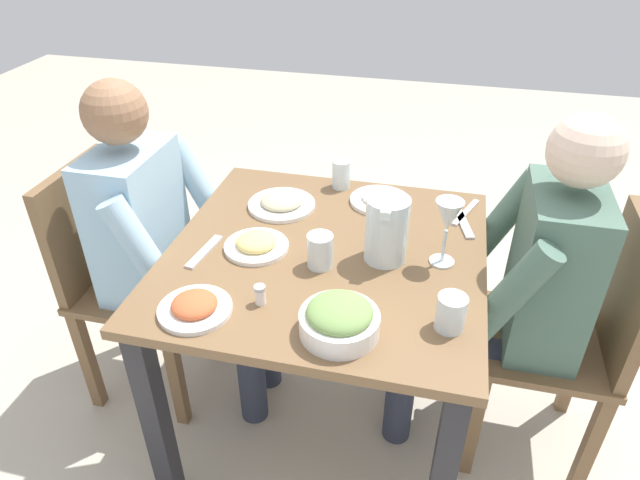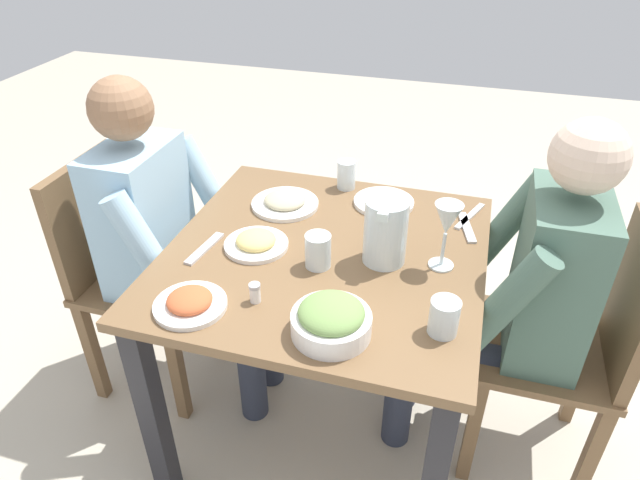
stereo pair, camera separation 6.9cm
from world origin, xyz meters
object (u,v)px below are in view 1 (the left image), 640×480
at_px(diner_near, 513,285).
at_px(water_glass_near_left, 321,251).
at_px(chair_near, 575,333).
at_px(plate_fries, 256,244).
at_px(plate_yoghurt, 380,199).
at_px(water_glass_by_pitcher, 341,174).
at_px(wine_glass, 448,219).
at_px(dining_table, 326,285).
at_px(plate_beans, 282,203).
at_px(water_glass_near_right, 451,313).
at_px(salt_shaker, 260,295).
at_px(plate_rice_curry, 195,307).
at_px(salad_bowl, 339,319).
at_px(diner_far, 167,243).
at_px(chair_far, 119,271).
at_px(water_pitcher, 387,229).

bearing_deg(diner_near, water_glass_near_left, 107.01).
distance_m(chair_near, plate_fries, 0.99).
xyz_separation_m(plate_yoghurt, water_glass_by_pitcher, (0.08, 0.15, 0.03)).
height_order(chair_near, wine_glass, wine_glass).
bearing_deg(plate_yoghurt, dining_table, 160.83).
bearing_deg(water_glass_near_left, plate_beans, 34.98).
relative_size(water_glass_near_right, water_glass_near_left, 0.94).
height_order(diner_near, plate_fries, diner_near).
relative_size(plate_fries, water_glass_near_right, 2.04).
bearing_deg(salt_shaker, water_glass_near_left, -30.02).
bearing_deg(plate_fries, plate_rice_curry, 169.10).
bearing_deg(water_glass_near_right, diner_near, -28.41).
distance_m(salad_bowl, plate_yoghurt, 0.64).
distance_m(diner_far, plate_rice_curry, 0.50).
relative_size(chair_far, plate_rice_curry, 4.80).
relative_size(water_pitcher, plate_rice_curry, 1.03).
bearing_deg(diner_near, diner_far, 91.76).
height_order(plate_fries, plate_beans, plate_fries).
height_order(diner_far, water_glass_near_right, diner_far).
relative_size(diner_far, water_pitcher, 6.23).
bearing_deg(chair_far, plate_beans, -74.27).
xyz_separation_m(diner_far, plate_beans, (0.16, -0.35, 0.11)).
height_order(diner_near, water_pitcher, diner_near).
bearing_deg(chair_near, dining_table, 97.12).
relative_size(dining_table, plate_rice_curry, 4.89).
bearing_deg(plate_fries, chair_far, 80.28).
xyz_separation_m(dining_table, diner_near, (0.09, -0.54, 0.03)).
xyz_separation_m(dining_table, chair_far, (0.06, 0.75, -0.12)).
height_order(chair_far, diner_near, diner_near).
relative_size(salad_bowl, plate_rice_curry, 1.04).
relative_size(plate_rice_curry, water_glass_near_right, 2.02).
relative_size(salad_bowl, wine_glass, 0.98).
bearing_deg(diner_near, salad_bowl, 133.82).
bearing_deg(water_glass_near_right, water_glass_by_pitcher, 31.74).
bearing_deg(salt_shaker, wine_glass, -56.64).
xyz_separation_m(plate_yoghurt, plate_rice_curry, (-0.65, 0.37, 0.00)).
height_order(water_pitcher, plate_fries, water_pitcher).
distance_m(salad_bowl, water_glass_near_left, 0.27).
bearing_deg(water_glass_near_right, plate_yoghurt, 23.88).
height_order(water_pitcher, water_glass_near_right, water_pitcher).
height_order(water_pitcher, plate_beans, water_pitcher).
distance_m(chair_near, wine_glass, 0.57).
bearing_deg(plate_beans, water_glass_near_right, -129.64).
bearing_deg(water_pitcher, wine_glass, -84.41).
xyz_separation_m(water_glass_near_left, salt_shaker, (-0.19, 0.11, -0.02)).
height_order(plate_yoghurt, plate_rice_curry, plate_rice_curry).
relative_size(chair_far, plate_yoghurt, 4.50).
bearing_deg(chair_near, salt_shaker, 112.73).
bearing_deg(plate_beans, chair_near, -97.33).
xyz_separation_m(diner_near, plate_fries, (-0.13, 0.74, 0.11)).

